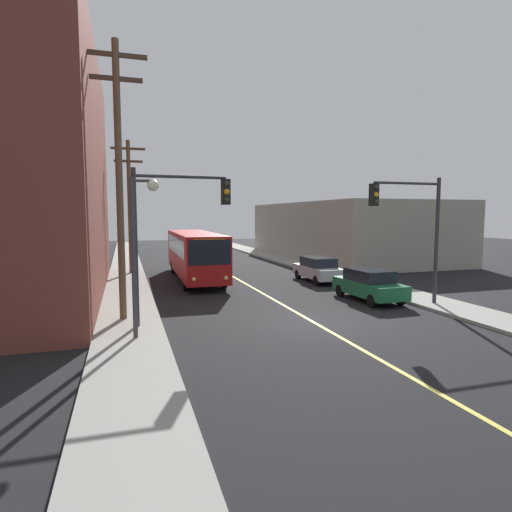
# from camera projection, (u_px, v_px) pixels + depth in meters

# --- Properties ---
(ground_plane) EXTENTS (120.00, 120.00, 0.00)m
(ground_plane) POSITION_uv_depth(u_px,v_px,m) (311.00, 321.00, 17.72)
(ground_plane) COLOR black
(sidewalk_left) EXTENTS (2.50, 90.00, 0.15)m
(sidewalk_left) POSITION_uv_depth(u_px,v_px,m) (128.00, 289.00, 25.10)
(sidewalk_left) COLOR gray
(sidewalk_left) RESTS_ON ground
(sidewalk_right) EXTENTS (2.50, 90.00, 0.15)m
(sidewalk_right) POSITION_uv_depth(u_px,v_px,m) (347.00, 278.00, 29.35)
(sidewalk_right) COLOR gray
(sidewalk_right) RESTS_ON ground
(lane_stripe_center) EXTENTS (0.16, 60.00, 0.01)m
(lane_stripe_center) POSITION_uv_depth(u_px,v_px,m) (228.00, 274.00, 31.99)
(lane_stripe_center) COLOR #D8CC4C
(lane_stripe_center) RESTS_ON ground
(building_right_warehouse) EXTENTS (12.00, 24.24, 5.60)m
(building_right_warehouse) POSITION_uv_depth(u_px,v_px,m) (344.00, 230.00, 44.27)
(building_right_warehouse) COLOR gray
(building_right_warehouse) RESTS_ON ground
(city_bus) EXTENTS (2.75, 12.19, 3.20)m
(city_bus) POSITION_uv_depth(u_px,v_px,m) (194.00, 253.00, 29.09)
(city_bus) COLOR maroon
(city_bus) RESTS_ON ground
(parked_car_green) EXTENTS (1.92, 4.45, 1.62)m
(parked_car_green) POSITION_uv_depth(u_px,v_px,m) (369.00, 284.00, 21.90)
(parked_car_green) COLOR #196038
(parked_car_green) RESTS_ON ground
(parked_car_silver) EXTENTS (1.83, 4.40, 1.62)m
(parked_car_silver) POSITION_uv_depth(u_px,v_px,m) (318.00, 269.00, 28.16)
(parked_car_silver) COLOR #B7B7BC
(parked_car_silver) RESTS_ON ground
(utility_pole_near) EXTENTS (2.40, 0.28, 11.04)m
(utility_pole_near) POSITION_uv_depth(u_px,v_px,m) (119.00, 170.00, 16.95)
(utility_pole_near) COLOR brown
(utility_pole_near) RESTS_ON sidewalk_left
(utility_pole_mid) EXTENTS (2.40, 0.28, 9.61)m
(utility_pole_mid) POSITION_uv_depth(u_px,v_px,m) (129.00, 200.00, 31.05)
(utility_pole_mid) COLOR brown
(utility_pole_mid) RESTS_ON sidewalk_left
(traffic_signal_left_corner) EXTENTS (3.75, 0.48, 6.00)m
(traffic_signal_left_corner) POSITION_uv_depth(u_px,v_px,m) (176.00, 217.00, 16.36)
(traffic_signal_left_corner) COLOR #2D2D33
(traffic_signal_left_corner) RESTS_ON sidewalk_left
(traffic_signal_right_corner) EXTENTS (3.75, 0.48, 6.00)m
(traffic_signal_right_corner) POSITION_uv_depth(u_px,v_px,m) (410.00, 217.00, 19.81)
(traffic_signal_right_corner) COLOR #2D2D33
(traffic_signal_right_corner) RESTS_ON sidewalk_right
(street_lamp_left) EXTENTS (0.98, 0.40, 5.50)m
(street_lamp_left) POSITION_uv_depth(u_px,v_px,m) (140.00, 234.00, 14.54)
(street_lamp_left) COLOR #38383D
(street_lamp_left) RESTS_ON sidewalk_left
(fire_hydrant) EXTENTS (0.44, 0.26, 0.84)m
(fire_hydrant) POSITION_uv_depth(u_px,v_px,m) (385.00, 282.00, 24.42)
(fire_hydrant) COLOR red
(fire_hydrant) RESTS_ON sidewalk_right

